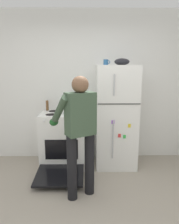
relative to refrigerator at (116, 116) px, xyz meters
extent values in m
cube|color=white|center=(-0.51, 0.38, 0.48)|extent=(6.00, 0.10, 2.70)
cube|color=white|center=(0.00, 0.00, 0.00)|extent=(0.68, 0.68, 1.74)
cube|color=black|center=(0.00, -0.34, 0.28)|extent=(0.67, 0.01, 0.01)
cylinder|color=#B7B7BC|center=(-0.08, -0.36, -0.29)|extent=(0.02, 0.02, 0.63)
cylinder|color=#B7B7BC|center=(-0.08, -0.36, 0.57)|extent=(0.02, 0.02, 0.32)
cube|color=green|center=(0.10, -0.35, -0.25)|extent=(0.04, 0.01, 0.06)
cube|color=red|center=(0.02, -0.35, -0.23)|extent=(0.04, 0.01, 0.06)
cube|color=yellow|center=(0.17, -0.35, -0.07)|extent=(0.04, 0.01, 0.06)
cube|color=purple|center=(-0.09, -0.35, -0.01)|extent=(0.04, 0.01, 0.06)
cube|color=white|center=(-0.91, 0.00, -0.40)|extent=(0.76, 0.64, 0.93)
cube|color=black|center=(-0.91, -0.32, -0.48)|extent=(0.53, 0.01, 0.34)
cylinder|color=black|center=(-1.09, -0.14, 0.07)|extent=(0.17, 0.17, 0.01)
cylinder|color=black|center=(-0.73, -0.14, 0.07)|extent=(0.17, 0.17, 0.01)
cylinder|color=black|center=(-1.09, 0.14, 0.07)|extent=(0.17, 0.17, 0.01)
cylinder|color=black|center=(-0.73, 0.14, 0.07)|extent=(0.17, 0.17, 0.01)
cylinder|color=silver|center=(-1.17, -0.33, 0.01)|extent=(0.04, 0.03, 0.04)
cylinder|color=silver|center=(-1.00, -0.33, 0.01)|extent=(0.04, 0.03, 0.04)
cylinder|color=silver|center=(-0.82, -0.33, 0.01)|extent=(0.04, 0.03, 0.04)
cylinder|color=silver|center=(-0.65, -0.33, 0.01)|extent=(0.04, 0.03, 0.04)
cube|color=black|center=(-0.91, -0.62, -0.77)|extent=(0.72, 0.60, 0.07)
cylinder|color=black|center=(-0.69, -1.05, -0.44)|extent=(0.13, 0.13, 0.86)
cylinder|color=black|center=(-0.47, -0.92, -0.44)|extent=(0.13, 0.13, 0.86)
cube|color=#384C38|center=(-0.58, -0.98, 0.26)|extent=(0.41, 0.35, 0.54)
sphere|color=brown|center=(-0.58, -0.98, 0.63)|extent=(0.21, 0.21, 0.21)
sphere|color=#313131|center=(-0.58, -0.98, 0.59)|extent=(0.15, 0.15, 0.15)
cylinder|color=#384C38|center=(-0.85, -0.91, 0.29)|extent=(0.31, 0.45, 0.45)
cylinder|color=#384C38|center=(-0.51, -0.71, 0.29)|extent=(0.31, 0.45, 0.45)
ellipsoid|color=#1E5123|center=(-0.95, -0.73, 0.09)|extent=(0.12, 0.18, 0.10)
ellipsoid|color=#1E5123|center=(-0.61, -0.53, 0.09)|extent=(0.12, 0.18, 0.10)
cylinder|color=#236638|center=(-0.75, -0.05, 0.13)|extent=(0.25, 0.25, 0.12)
cube|color=black|center=(-0.90, -0.05, 0.17)|extent=(0.05, 0.03, 0.02)
cube|color=black|center=(-0.60, -0.05, 0.17)|extent=(0.05, 0.03, 0.02)
cylinder|color=#2D6093|center=(-0.18, 0.05, 0.92)|extent=(0.08, 0.08, 0.10)
torus|color=#2D6093|center=(-0.14, 0.05, 0.92)|extent=(0.06, 0.01, 0.06)
cylinder|color=brown|center=(-1.21, 0.20, 0.16)|extent=(0.05, 0.05, 0.18)
ellipsoid|color=black|center=(0.08, 0.00, 0.92)|extent=(0.25, 0.25, 0.11)
camera|label=1|loc=(-0.50, -3.55, 0.82)|focal=33.78mm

